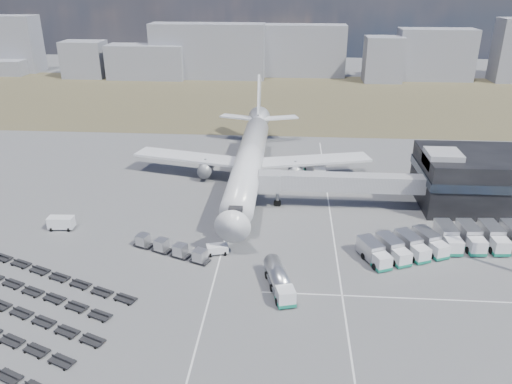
{
  "coord_description": "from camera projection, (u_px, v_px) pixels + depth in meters",
  "views": [
    {
      "loc": [
        8.38,
        -65.43,
        40.02
      ],
      "look_at": [
        2.36,
        17.36,
        4.0
      ],
      "focal_mm": 35.0,
      "sensor_mm": 36.0,
      "label": 1
    }
  ],
  "objects": [
    {
      "name": "lane_markings",
      "position": [
        296.0,
        253.0,
        78.45
      ],
      "size": [
        47.12,
        110.0,
        0.01
      ],
      "color": "silver",
      "rests_on": "ground"
    },
    {
      "name": "skyline",
      "position": [
        278.0,
        51.0,
        211.47
      ],
      "size": [
        315.71,
        24.97,
        24.82
      ],
      "color": "gray",
      "rests_on": "ground"
    },
    {
      "name": "pushback_tug",
      "position": [
        217.0,
        249.0,
        77.95
      ],
      "size": [
        3.67,
        2.67,
        1.48
      ],
      "primitive_type": "cube",
      "rotation": [
        0.0,
        0.0,
        0.27
      ],
      "color": "silver",
      "rests_on": "ground"
    },
    {
      "name": "fuel_tanker",
      "position": [
        279.0,
        280.0,
        68.65
      ],
      "size": [
        4.86,
        9.85,
        3.09
      ],
      "rotation": [
        0.0,
        0.0,
        0.27
      ],
      "color": "silver",
      "rests_on": "ground"
    },
    {
      "name": "utility_van",
      "position": [
        61.0,
        223.0,
        85.39
      ],
      "size": [
        4.37,
        2.13,
        2.29
      ],
      "primitive_type": "cube",
      "rotation": [
        0.0,
        0.0,
        0.05
      ],
      "color": "silver",
      "rests_on": "ground"
    },
    {
      "name": "service_trucks_far",
      "position": [
        482.0,
        237.0,
        79.78
      ],
      "size": [
        14.04,
        8.39,
        3.01
      ],
      "rotation": [
        0.0,
        0.0,
        0.07
      ],
      "color": "silver",
      "rests_on": "ground"
    },
    {
      "name": "ground",
      "position": [
        232.0,
        260.0,
        76.36
      ],
      "size": [
        420.0,
        420.0,
        0.0
      ],
      "primitive_type": "plane",
      "color": "#565659",
      "rests_on": "ground"
    },
    {
      "name": "jet_bridge",
      "position": [
        330.0,
        182.0,
        91.97
      ],
      "size": [
        30.3,
        3.8,
        7.05
      ],
      "color": "#939399",
      "rests_on": "ground"
    },
    {
      "name": "uld_row",
      "position": [
        171.0,
        248.0,
        77.63
      ],
      "size": [
        13.3,
        6.95,
        1.89
      ],
      "rotation": [
        0.0,
        0.0,
        -0.4
      ],
      "color": "black",
      "rests_on": "ground"
    },
    {
      "name": "terminal",
      "position": [
        501.0,
        179.0,
        93.01
      ],
      "size": [
        30.4,
        16.4,
        11.0
      ],
      "color": "black",
      "rests_on": "ground"
    },
    {
      "name": "service_trucks_near",
      "position": [
        402.0,
        247.0,
        77.02
      ],
      "size": [
        14.19,
        11.2,
        2.78
      ],
      "rotation": [
        0.0,
        0.0,
        0.4
      ],
      "color": "silver",
      "rests_on": "ground"
    },
    {
      "name": "grass_strip",
      "position": [
        268.0,
        99.0,
        177.0
      ],
      "size": [
        420.0,
        90.0,
        0.01
      ],
      "primitive_type": "cube",
      "color": "#444128",
      "rests_on": "ground"
    },
    {
      "name": "catering_truck",
      "position": [
        315.0,
        169.0,
        108.36
      ],
      "size": [
        4.66,
        7.17,
        3.05
      ],
      "rotation": [
        0.0,
        0.0,
        0.32
      ],
      "color": "silver",
      "rests_on": "ground"
    },
    {
      "name": "airliner",
      "position": [
        250.0,
        157.0,
        103.87
      ],
      "size": [
        51.59,
        64.53,
        17.62
      ],
      "color": "silver",
      "rests_on": "ground"
    }
  ]
}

